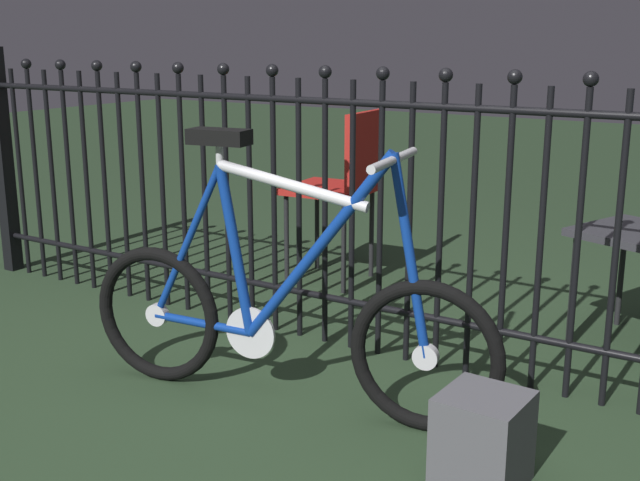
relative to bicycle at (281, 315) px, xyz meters
name	(u,v)px	position (x,y,z in m)	size (l,w,h in m)	color
ground_plane	(308,423)	(0.16, -0.08, -0.31)	(20.00, 20.00, 0.00)	#253923
iron_fence	(390,209)	(0.11, 0.56, 0.26)	(4.62, 0.07, 1.15)	black
bicycle	(281,315)	(0.00, 0.00, 0.00)	(1.46, 0.40, 0.91)	black
chair_red	(344,178)	(-0.53, 1.29, 0.21)	(0.42, 0.42, 0.85)	black
display_crate	(483,440)	(0.75, -0.12, -0.18)	(0.22, 0.22, 0.26)	#4C4C51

